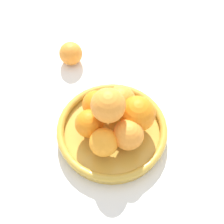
% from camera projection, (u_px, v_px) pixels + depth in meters
% --- Properties ---
extents(ground_plane, '(4.00, 4.00, 0.00)m').
position_uv_depth(ground_plane, '(112.00, 135.00, 0.77)').
color(ground_plane, white).
extents(fruit_bowl, '(0.27, 0.27, 0.04)m').
position_uv_depth(fruit_bowl, '(112.00, 131.00, 0.75)').
color(fruit_bowl, gold).
rests_on(fruit_bowl, ground_plane).
extents(orange_pile, '(0.19, 0.17, 0.13)m').
position_uv_depth(orange_pile, '(115.00, 116.00, 0.70)').
color(orange_pile, orange).
rests_on(orange_pile, fruit_bowl).
extents(stray_orange, '(0.06, 0.06, 0.06)m').
position_uv_depth(stray_orange, '(71.00, 53.00, 0.87)').
color(stray_orange, orange).
rests_on(stray_orange, ground_plane).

